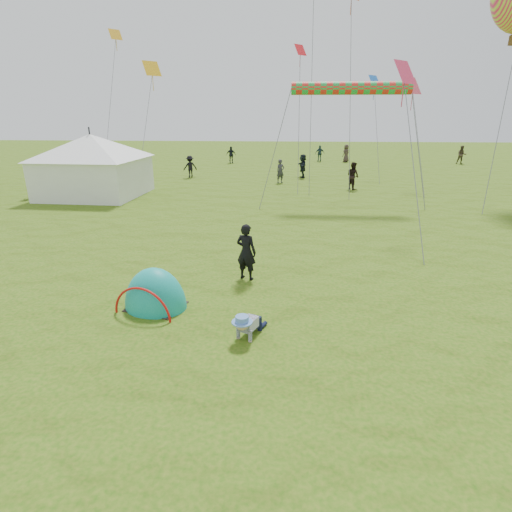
# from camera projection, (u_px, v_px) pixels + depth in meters

# --- Properties ---
(ground) EXTENTS (140.00, 140.00, 0.00)m
(ground) POSITION_uv_depth(u_px,v_px,m) (264.00, 353.00, 8.18)
(ground) COLOR #22580B
(crawling_toddler) EXTENTS (0.85, 0.97, 0.62)m
(crawling_toddler) POSITION_uv_depth(u_px,v_px,m) (247.00, 324.00, 8.66)
(crawling_toddler) COLOR black
(crawling_toddler) RESTS_ON ground
(popup_tent) EXTENTS (1.89, 1.69, 2.08)m
(popup_tent) POSITION_uv_depth(u_px,v_px,m) (156.00, 307.00, 10.13)
(popup_tent) COLOR #088A84
(popup_tent) RESTS_ON ground
(standing_adult) EXTENTS (0.72, 0.60, 1.68)m
(standing_adult) POSITION_uv_depth(u_px,v_px,m) (246.00, 252.00, 11.60)
(standing_adult) COLOR black
(standing_adult) RESTS_ON ground
(event_marquee) EXTENTS (5.79, 5.79, 3.83)m
(event_marquee) POSITION_uv_depth(u_px,v_px,m) (93.00, 163.00, 23.49)
(event_marquee) COLOR white
(event_marquee) RESTS_ON ground
(crowd_person_0) EXTENTS (0.72, 0.66, 1.65)m
(crowd_person_0) POSITION_uv_depth(u_px,v_px,m) (280.00, 171.00, 28.38)
(crowd_person_0) COLOR #323237
(crowd_person_0) RESTS_ON ground
(crowd_person_1) EXTENTS (1.03, 1.08, 1.76)m
(crowd_person_1) POSITION_uv_depth(u_px,v_px,m) (353.00, 176.00, 25.85)
(crowd_person_1) COLOR black
(crowd_person_1) RESTS_ON ground
(crowd_person_2) EXTENTS (1.00, 0.52, 1.64)m
(crowd_person_2) POSITION_uv_depth(u_px,v_px,m) (320.00, 153.00, 41.65)
(crowd_person_2) COLOR #253D45
(crowd_person_2) RESTS_ON ground
(crowd_person_3) EXTENTS (1.23, 1.04, 1.65)m
(crowd_person_3) POSITION_uv_depth(u_px,v_px,m) (190.00, 167.00, 30.94)
(crowd_person_3) COLOR black
(crowd_person_3) RESTS_ON ground
(crowd_person_4) EXTENTS (1.00, 1.01, 1.76)m
(crowd_person_4) POSITION_uv_depth(u_px,v_px,m) (346.00, 153.00, 41.22)
(crowd_person_4) COLOR #3B2E2A
(crowd_person_4) RESTS_ON ground
(crowd_person_5) EXTENTS (0.67, 1.69, 1.78)m
(crowd_person_5) POSITION_uv_depth(u_px,v_px,m) (303.00, 166.00, 30.81)
(crowd_person_5) COLOR black
(crowd_person_5) RESTS_ON ground
(crowd_person_7) EXTENTS (1.00, 0.87, 1.77)m
(crowd_person_7) POSITION_uv_depth(u_px,v_px,m) (462.00, 155.00, 39.46)
(crowd_person_7) COLOR #45392A
(crowd_person_7) RESTS_ON ground
(crowd_person_8) EXTENTS (1.02, 0.60, 1.64)m
(crowd_person_8) POSITION_uv_depth(u_px,v_px,m) (231.00, 155.00, 40.18)
(crowd_person_8) COLOR black
(crowd_person_8) RESTS_ON ground
(crowd_person_10) EXTENTS (1.02, 0.85, 1.80)m
(crowd_person_10) POSITION_uv_depth(u_px,v_px,m) (33.00, 182.00, 23.23)
(crowd_person_10) COLOR #3B2E2C
(crowd_person_10) RESTS_ON ground
(crowd_person_11) EXTENTS (1.17, 1.58, 1.65)m
(crowd_person_11) POSITION_uv_depth(u_px,v_px,m) (126.00, 176.00, 26.11)
(crowd_person_11) COLOR black
(crowd_person_11) RESTS_ON ground
(crowd_person_13) EXTENTS (1.03, 1.07, 1.74)m
(crowd_person_13) POSITION_uv_depth(u_px,v_px,m) (112.00, 171.00, 28.01)
(crowd_person_13) COLOR black
(crowd_person_13) RESTS_ON ground
(rainbow_tube_kite) EXTENTS (6.02, 0.64, 0.64)m
(rainbow_tube_kite) POSITION_uv_depth(u_px,v_px,m) (351.00, 88.00, 20.24)
(rainbow_tube_kite) COLOR red
(diamond_kite_0) EXTENTS (1.09, 1.09, 0.89)m
(diamond_kite_0) POSITION_uv_depth(u_px,v_px,m) (405.00, 72.00, 15.58)
(diamond_kite_0) COLOR #DA2E55
(diamond_kite_2) EXTENTS (0.92, 0.92, 0.75)m
(diamond_kite_2) POSITION_uv_depth(u_px,v_px,m) (115.00, 34.00, 29.14)
(diamond_kite_2) COLOR orange
(diamond_kite_4) EXTENTS (1.13, 1.13, 0.92)m
(diamond_kite_4) POSITION_uv_depth(u_px,v_px,m) (375.00, 81.00, 30.50)
(diamond_kite_4) COLOR blue
(diamond_kite_5) EXTENTS (1.30, 1.30, 1.06)m
(diamond_kite_5) POSITION_uv_depth(u_px,v_px,m) (414.00, 86.00, 26.02)
(diamond_kite_5) COLOR #CF3D54
(diamond_kite_6) EXTENTS (0.87, 0.87, 0.71)m
(diamond_kite_6) POSITION_uv_depth(u_px,v_px,m) (300.00, 50.00, 26.21)
(diamond_kite_6) COLOR red
(diamond_kite_7) EXTENTS (1.23, 1.23, 1.01)m
(diamond_kite_7) POSITION_uv_depth(u_px,v_px,m) (152.00, 68.00, 27.82)
(diamond_kite_7) COLOR #E8A50F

